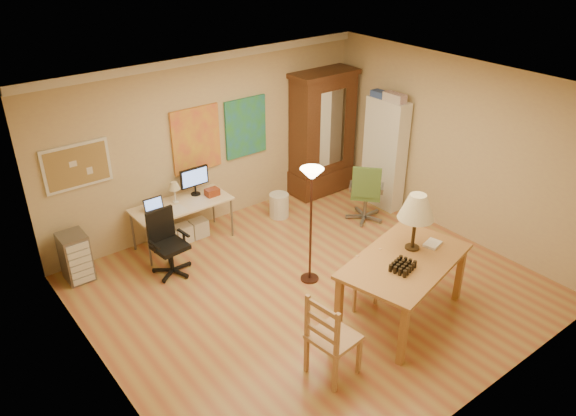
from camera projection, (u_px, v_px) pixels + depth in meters
floor at (312, 289)px, 7.54m from camera, size 5.50×5.50×0.00m
crown_molding at (205, 58)px, 8.02m from camera, size 5.50×0.08×0.12m
corkboard at (77, 166)px, 7.45m from camera, size 0.90×0.04×0.62m
art_panel_left at (196, 140)px, 8.45m from camera, size 0.80×0.04×1.00m
art_panel_right at (246, 127)px, 8.93m from camera, size 0.75×0.04×0.95m
dining_table at (409, 244)px, 6.67m from camera, size 1.85×1.37×1.56m
ladder_chair_back at (360, 277)px, 7.11m from camera, size 0.44×0.43×0.84m
ladder_chair_left at (331, 339)px, 5.94m from camera, size 0.51×0.53×1.03m
torchiere_lamp at (311, 192)px, 7.12m from camera, size 0.30×0.30×1.67m
computer_desk at (183, 218)px, 8.45m from camera, size 1.47×0.64×1.11m
office_chair_black at (170, 257)px, 7.79m from camera, size 0.57×0.57×0.92m
office_chair_green at (365, 205)px, 9.11m from camera, size 0.65×0.65×1.01m
drawer_cart at (76, 257)px, 7.61m from camera, size 0.34×0.41×0.69m
armoire at (322, 141)px, 9.78m from camera, size 1.18×0.56×2.17m
bookshelf at (385, 154)px, 9.32m from camera, size 0.28×0.74×1.86m
wastebin at (279, 205)px, 9.25m from camera, size 0.32×0.32×0.40m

